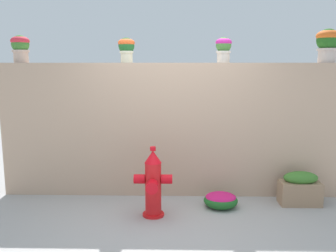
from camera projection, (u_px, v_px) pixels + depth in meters
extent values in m
plane|color=#9E9B98|center=(172.00, 228.00, 4.32)|extent=(24.00, 24.00, 0.00)
cube|color=tan|center=(173.00, 129.00, 5.42)|extent=(5.06, 0.41, 1.96)
cylinder|color=beige|center=(21.00, 56.00, 5.32)|extent=(0.21, 0.21, 0.19)
cylinder|color=beige|center=(21.00, 51.00, 5.31)|extent=(0.25, 0.25, 0.03)
sphere|color=#3D7B2F|center=(20.00, 44.00, 5.29)|extent=(0.26, 0.26, 0.26)
ellipsoid|color=#E32F40|center=(20.00, 41.00, 5.29)|extent=(0.27, 0.27, 0.14)
cylinder|color=beige|center=(127.00, 57.00, 5.30)|extent=(0.17, 0.17, 0.17)
cylinder|color=beige|center=(127.00, 52.00, 5.28)|extent=(0.21, 0.21, 0.03)
sphere|color=#1B5625|center=(126.00, 46.00, 5.27)|extent=(0.24, 0.24, 0.24)
ellipsoid|color=#DE5322|center=(126.00, 43.00, 5.26)|extent=(0.25, 0.25, 0.13)
cylinder|color=beige|center=(223.00, 57.00, 5.22)|extent=(0.18, 0.18, 0.17)
cylinder|color=beige|center=(223.00, 52.00, 5.21)|extent=(0.21, 0.21, 0.03)
sphere|color=#3C7231|center=(224.00, 45.00, 5.20)|extent=(0.22, 0.22, 0.22)
ellipsoid|color=#B32285|center=(224.00, 42.00, 5.19)|extent=(0.24, 0.24, 0.12)
cylinder|color=beige|center=(327.00, 56.00, 5.16)|extent=(0.24, 0.24, 0.20)
cylinder|color=beige|center=(327.00, 49.00, 5.14)|extent=(0.29, 0.29, 0.03)
sphere|color=#235D1D|center=(328.00, 40.00, 5.12)|extent=(0.32, 0.32, 0.32)
ellipsoid|color=orange|center=(328.00, 36.00, 5.11)|extent=(0.33, 0.33, 0.17)
cylinder|color=red|center=(153.00, 214.00, 4.68)|extent=(0.28, 0.28, 0.03)
cylinder|color=red|center=(153.00, 189.00, 4.63)|extent=(0.21, 0.21, 0.71)
cone|color=red|center=(153.00, 157.00, 4.55)|extent=(0.22, 0.22, 0.16)
cylinder|color=red|center=(153.00, 149.00, 4.54)|extent=(0.07, 0.07, 0.05)
cylinder|color=red|center=(139.00, 179.00, 4.61)|extent=(0.14, 0.12, 0.12)
cylinder|color=red|center=(167.00, 179.00, 4.60)|extent=(0.14, 0.12, 0.12)
cylinder|color=red|center=(152.00, 187.00, 4.43)|extent=(0.15, 0.16, 0.15)
ellipsoid|color=#1E5C22|center=(221.00, 201.00, 4.94)|extent=(0.46, 0.42, 0.21)
ellipsoid|color=#CA1A63|center=(221.00, 197.00, 4.93)|extent=(0.42, 0.37, 0.12)
cube|color=#967558|center=(300.00, 193.00, 5.04)|extent=(0.56, 0.29, 0.33)
ellipsoid|color=#3B7329|center=(301.00, 178.00, 5.00)|extent=(0.48, 0.24, 0.18)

